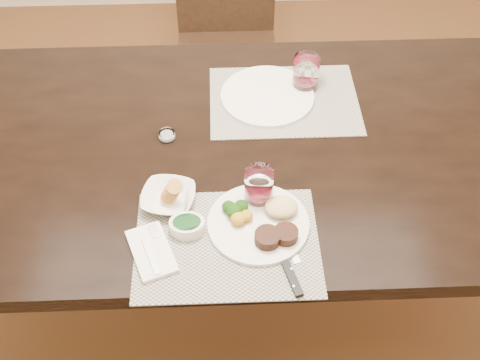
{
  "coord_description": "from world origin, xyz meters",
  "views": [
    {
      "loc": [
        -0.03,
        -1.25,
        1.97
      ],
      "look_at": [
        0.01,
        -0.2,
        0.82
      ],
      "focal_mm": 45.0,
      "sensor_mm": 36.0,
      "label": 1
    }
  ],
  "objects_px": {
    "cracker_bowl": "(169,197)",
    "far_plate": "(267,96)",
    "steak_knife": "(291,270)",
    "wine_glass_near": "(259,188)",
    "chair_far": "(227,32)",
    "dinner_plate": "(263,222)"
  },
  "relations": [
    {
      "from": "wine_glass_near",
      "to": "far_plate",
      "type": "bearing_deg",
      "value": 82.73
    },
    {
      "from": "dinner_plate",
      "to": "cracker_bowl",
      "type": "xyz_separation_m",
      "value": [
        -0.24,
        0.09,
        0.0
      ]
    },
    {
      "from": "dinner_plate",
      "to": "wine_glass_near",
      "type": "bearing_deg",
      "value": 97.48
    },
    {
      "from": "dinner_plate",
      "to": "far_plate",
      "type": "xyz_separation_m",
      "value": [
        0.05,
        0.51,
        -0.01
      ]
    },
    {
      "from": "wine_glass_near",
      "to": "dinner_plate",
      "type": "bearing_deg",
      "value": -85.62
    },
    {
      "from": "steak_knife",
      "to": "chair_far",
      "type": "bearing_deg",
      "value": 80.16
    },
    {
      "from": "steak_knife",
      "to": "cracker_bowl",
      "type": "height_order",
      "value": "cracker_bowl"
    },
    {
      "from": "wine_glass_near",
      "to": "chair_far",
      "type": "bearing_deg",
      "value": 93.03
    },
    {
      "from": "chair_far",
      "to": "dinner_plate",
      "type": "distance_m",
      "value": 1.27
    },
    {
      "from": "steak_knife",
      "to": "wine_glass_near",
      "type": "distance_m",
      "value": 0.24
    },
    {
      "from": "cracker_bowl",
      "to": "far_plate",
      "type": "relative_size",
      "value": 0.56
    },
    {
      "from": "steak_knife",
      "to": "far_plate",
      "type": "xyz_separation_m",
      "value": [
        -0.01,
        0.65,
        0.0
      ]
    },
    {
      "from": "cracker_bowl",
      "to": "wine_glass_near",
      "type": "relative_size",
      "value": 1.56
    },
    {
      "from": "chair_far",
      "to": "wine_glass_near",
      "type": "distance_m",
      "value": 1.19
    },
    {
      "from": "cracker_bowl",
      "to": "far_plate",
      "type": "distance_m",
      "value": 0.51
    },
    {
      "from": "dinner_plate",
      "to": "steak_knife",
      "type": "xyz_separation_m",
      "value": [
        0.06,
        -0.14,
        -0.01
      ]
    },
    {
      "from": "wine_glass_near",
      "to": "steak_knife",
      "type": "bearing_deg",
      "value": -74.04
    },
    {
      "from": "steak_knife",
      "to": "wine_glass_near",
      "type": "bearing_deg",
      "value": 90.88
    },
    {
      "from": "dinner_plate",
      "to": "cracker_bowl",
      "type": "relative_size",
      "value": 1.6
    },
    {
      "from": "chair_far",
      "to": "wine_glass_near",
      "type": "height_order",
      "value": "chair_far"
    },
    {
      "from": "steak_knife",
      "to": "wine_glass_near",
      "type": "relative_size",
      "value": 2.21
    },
    {
      "from": "chair_far",
      "to": "steak_knife",
      "type": "xyz_separation_m",
      "value": [
        0.13,
        -1.38,
        0.26
      ]
    }
  ]
}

